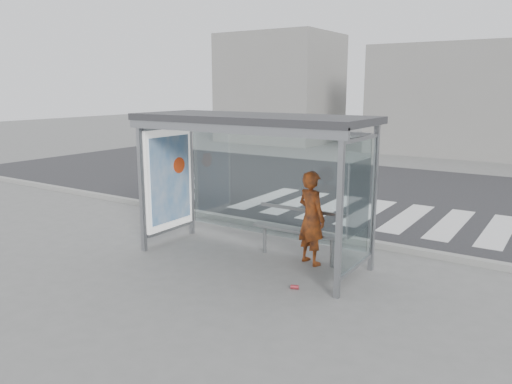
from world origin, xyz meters
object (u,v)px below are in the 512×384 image
bus_shelter (236,150)px  bench (298,230)px  soda_can (295,287)px  person (311,218)px

bus_shelter → bench: (1.06, 0.44, -1.44)m
bus_shelter → soda_can: (1.69, -0.81, -1.95)m
bus_shelter → person: size_ratio=2.54×
bus_shelter → person: bus_shelter is taller
bus_shelter → soda_can: bearing=-25.7°
person → soda_can: person is taller
bus_shelter → soda_can: 2.70m
bus_shelter → person: bearing=15.5°
person → bench: bearing=9.5°
bus_shelter → bench: bus_shelter is taller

